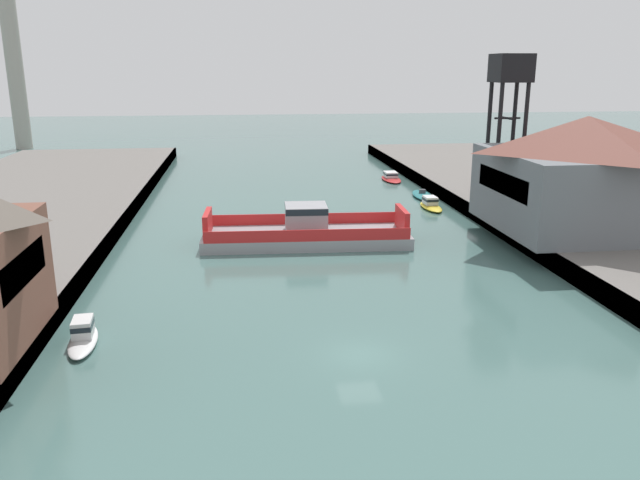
# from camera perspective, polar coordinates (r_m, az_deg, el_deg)

# --- Properties ---
(ground_plane) EXTENTS (400.00, 400.00, 0.00)m
(ground_plane) POSITION_cam_1_polar(r_m,az_deg,el_deg) (37.84, 3.63, -10.38)
(ground_plane) COLOR #476B66
(chain_ferry) EXTENTS (20.04, 7.69, 3.81)m
(chain_ferry) POSITION_cam_1_polar(r_m,az_deg,el_deg) (60.51, -1.27, 0.74)
(chain_ferry) COLOR #939399
(chain_ferry) RESTS_ON ground
(moored_boat_near_left) EXTENTS (2.69, 7.15, 1.23)m
(moored_boat_near_left) POSITION_cam_1_polar(r_m,az_deg,el_deg) (95.89, 6.47, 5.69)
(moored_boat_near_left) COLOR red
(moored_boat_near_left) RESTS_ON ground
(moored_boat_near_right) EXTENTS (2.12, 5.33, 1.57)m
(moored_boat_near_right) POSITION_cam_1_polar(r_m,az_deg,el_deg) (41.53, -20.74, -8.10)
(moored_boat_near_right) COLOR white
(moored_boat_near_right) RESTS_ON ground
(moored_boat_mid_left) EXTENTS (2.06, 5.92, 1.43)m
(moored_boat_mid_left) POSITION_cam_1_polar(r_m,az_deg,el_deg) (76.97, 10.02, 3.22)
(moored_boat_mid_left) COLOR yellow
(moored_boat_mid_left) RESTS_ON ground
(moored_boat_mid_right) EXTENTS (3.05, 7.10, 1.01)m
(moored_boat_mid_right) POSITION_cam_1_polar(r_m,az_deg,el_deg) (83.86, 9.27, 4.06)
(moored_boat_mid_right) COLOR #237075
(moored_boat_mid_right) RESTS_ON ground
(warehouse_shed) EXTENTS (15.72, 15.74, 10.55)m
(warehouse_shed) POSITION_cam_1_polar(r_m,az_deg,el_deg) (64.08, 22.75, 5.64)
(warehouse_shed) COLOR slate
(warehouse_shed) RESTS_ON quay_right
(crane_tower) EXTENTS (3.70, 3.70, 16.24)m
(crane_tower) POSITION_cam_1_polar(r_m,az_deg,el_deg) (71.18, 16.88, 13.34)
(crane_tower) COLOR black
(crane_tower) RESTS_ON quay_right
(flagpole) EXTENTS (0.20, 0.20, 8.20)m
(flagpole) POSITION_cam_1_polar(r_m,az_deg,el_deg) (39.32, -26.96, -1.88)
(flagpole) COLOR silver
(flagpole) RESTS_ON quay_left
(bollard_left_mid) EXTENTS (0.32, 0.32, 0.71)m
(bollard_left_mid) POSITION_cam_1_polar(r_m,az_deg,el_deg) (40.06, -25.68, -7.30)
(bollard_left_mid) COLOR black
(bollard_left_mid) RESTS_ON quay_left
(smokestack_distant_a) EXTENTS (3.57, 3.57, 36.30)m
(smokestack_distant_a) POSITION_cam_1_polar(r_m,az_deg,el_deg) (146.59, -26.12, 14.95)
(smokestack_distant_a) COLOR #9E998E
(smokestack_distant_a) RESTS_ON ground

